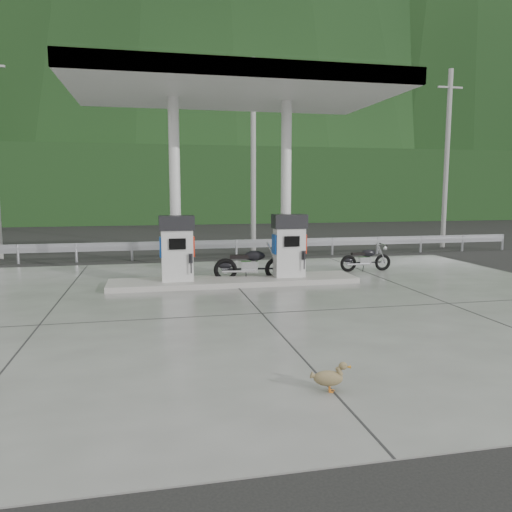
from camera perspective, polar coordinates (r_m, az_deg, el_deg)
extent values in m
plane|color=black|center=(11.79, -0.41, -5.50)|extent=(160.00, 160.00, 0.00)
cube|color=slate|center=(11.78, -0.41, -5.45)|extent=(18.00, 14.00, 0.02)
cube|color=#A09C95|center=(14.17, -2.46, -2.87)|extent=(7.00, 1.40, 0.15)
cylinder|color=silver|center=(14.16, -9.24, 7.50)|extent=(0.30, 0.30, 5.00)
cylinder|color=silver|center=(14.68, 3.45, 7.59)|extent=(0.30, 0.30, 5.00)
cube|color=silver|center=(14.20, -2.58, 18.56)|extent=(8.50, 5.00, 0.40)
cube|color=black|center=(23.02, -6.21, 0.91)|extent=(60.00, 7.00, 0.01)
cylinder|color=gray|center=(21.23, -0.31, 11.20)|extent=(0.22, 0.22, 8.00)
cylinder|color=gray|center=(24.69, 20.95, 10.20)|extent=(0.22, 0.22, 8.00)
cube|color=black|center=(41.31, -8.94, 7.98)|extent=(80.00, 6.00, 6.00)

